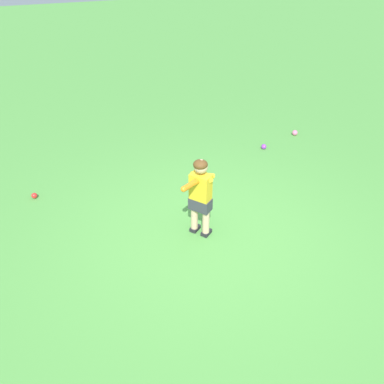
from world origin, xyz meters
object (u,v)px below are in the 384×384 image
Objects in this scene: child_batter at (200,191)px; play_ball_behind_batter at (295,133)px; play_ball_midfield at (34,196)px; play_ball_center_lawn at (264,147)px.

play_ball_behind_batter is at bearing 37.54° from child_batter.
child_batter is 12.82× the size of play_ball_midfield.
play_ball_center_lawn is (1.93, 1.82, -0.60)m from child_batter.
play_ball_midfield is (-3.91, -0.23, -0.00)m from play_ball_center_lawn.
child_batter is 2.72m from play_ball_center_lawn.
play_ball_center_lawn is at bearing -160.05° from play_ball_behind_batter.
play_ball_midfield is at bearing 141.39° from child_batter.
child_batter reaches higher than play_ball_center_lawn.
play_ball_center_lawn is 1.10× the size of play_ball_midfield.
child_batter is at bearing -142.46° from play_ball_behind_batter.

